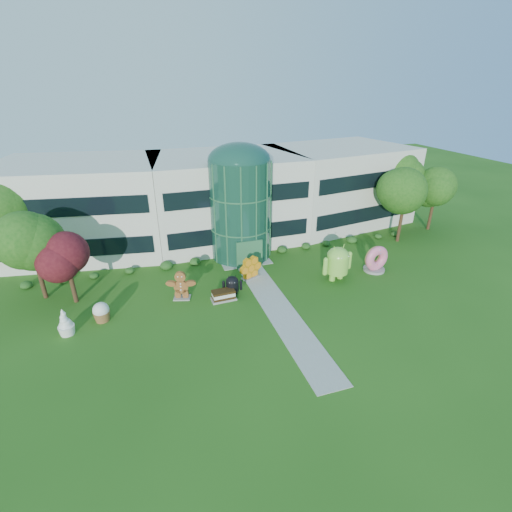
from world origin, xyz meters
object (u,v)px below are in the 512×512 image
object	(u,v)px
android_black	(232,284)
gingerbread	(181,285)
donut	(376,258)
android_green	(338,261)

from	to	relation	value
android_black	gingerbread	bearing A→B (deg)	-174.78
donut	android_black	bearing A→B (deg)	174.05
android_black	android_green	bearing A→B (deg)	12.98
android_black	donut	size ratio (longest dim) A/B	0.77
android_green	gingerbread	size ratio (longest dim) A/B	1.35
android_green	android_black	xyz separation A→B (m)	(-9.76, 0.36, -0.85)
donut	gingerbread	bearing A→B (deg)	171.76
android_black	donut	distance (m)	14.09
android_green	donut	world-z (taller)	android_green
android_green	android_black	world-z (taller)	android_green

